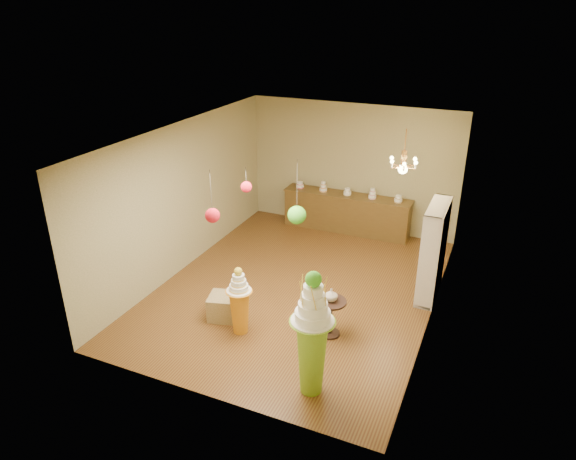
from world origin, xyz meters
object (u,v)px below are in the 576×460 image
at_px(pedestal_green, 312,342).
at_px(sideboard, 346,212).
at_px(pedestal_orange, 240,306).
at_px(round_table, 330,313).

relative_size(pedestal_green, sideboard, 0.63).
relative_size(pedestal_orange, round_table, 1.85).
height_order(pedestal_green, pedestal_orange, pedestal_green).
bearing_deg(pedestal_orange, sideboard, 85.77).
relative_size(pedestal_green, pedestal_orange, 1.58).
bearing_deg(round_table, pedestal_green, -81.73).
bearing_deg(pedestal_orange, pedestal_green, -28.00).
bearing_deg(pedestal_orange, round_table, 20.38).
height_order(sideboard, round_table, sideboard).
bearing_deg(round_table, pedestal_orange, -159.62).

